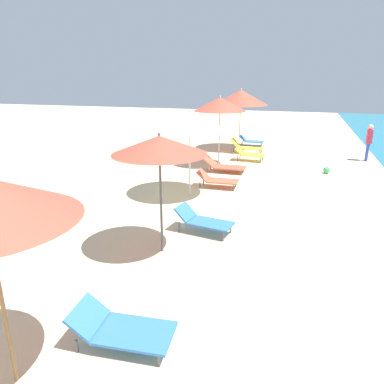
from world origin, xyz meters
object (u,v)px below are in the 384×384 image
Objects in this scene: umbrella_third at (159,145)px; lounger_fifth_inland at (224,166)px; lounger_fourth_shoreside at (217,179)px; beach_ball at (327,170)px; umbrella_fourth at (190,121)px; lounger_fifth_shoreside at (249,154)px; person_walking_mid at (369,139)px; lounger_farthest_inland at (246,147)px; umbrella_farthest at (241,97)px; umbrella_fifth at (220,104)px; lounger_farthest_shoreside at (251,141)px; lounger_second_shoreside at (121,328)px; lounger_third_shoreside at (203,220)px.

umbrella_third is 1.60× the size of lounger_fifth_inland.
lounger_fourth_shoreside is 4.63m from beach_ball.
lounger_fourth_shoreside is at bearing 59.89° from umbrella_fourth.
lounger_fifth_shoreside is 0.82× the size of person_walking_mid.
lounger_fifth_shoreside is at bearing 158.54° from beach_ball.
person_walking_mid is at bearing 48.69° from umbrella_fourth.
umbrella_third is 11.75m from person_walking_mid.
lounger_fourth_shoreside is at bearing -88.67° from lounger_farthest_inland.
umbrella_fifth is at bearing -93.35° from umbrella_farthest.
umbrella_third is at bearing -90.67° from lounger_farthest_shoreside.
lounger_second_shoreside is at bearing -89.07° from lounger_fourth_shoreside.
lounger_farthest_shoreside is at bearing 100.13° from lounger_fifth_shoreside.
lounger_fifth_shoreside is at bearing -73.63° from lounger_farthest_inland.
lounger_second_shoreside is at bearing -81.04° from umbrella_fourth.
umbrella_third is 2.33m from lounger_third_shoreside.
umbrella_third reaches higher than lounger_fifth_shoreside.
lounger_farthest_shoreside is at bearing -18.15° from person_walking_mid.
lounger_third_shoreside is (0.56, 1.16, -1.94)m from umbrella_third.
lounger_fifth_inland is at bearing -103.22° from lounger_fifth_shoreside.
lounger_fourth_shoreside is at bearing 50.57° from person_walking_mid.
beach_ball is at bearing 68.18° from lounger_second_shoreside.
umbrella_third reaches higher than person_walking_mid.
person_walking_mid reaches higher than lounger_fourth_shoreside.
lounger_farthest_shoreside is (0.66, 4.75, -2.18)m from umbrella_fifth.
lounger_farthest_shoreside is at bearing 101.66° from lounger_third_shoreside.
lounger_farthest_inland is at bearing 86.11° from lounger_fifth_inland.
umbrella_fifth is 2.22× the size of lounger_farthest_shoreside.
person_walking_mid reaches higher than lounger_second_shoreside.
umbrella_farthest is at bearing 88.64° from umbrella_fourth.
umbrella_third is (-0.46, 2.68, 1.99)m from lounger_second_shoreside.
lounger_fifth_inland is 3.67m from lounger_farthest_inland.
umbrella_fifth reaches higher than lounger_fourth_shoreside.
umbrella_fifth is at bearing 94.19° from umbrella_third.
lounger_farthest_inland is at bearing -63.19° from umbrella_farthest.
lounger_second_shoreside is at bearing -86.29° from lounger_fifth_inland.
lounger_fifth_shoreside reaches higher than lounger_second_shoreside.
lounger_second_shoreside is at bearing -80.22° from umbrella_third.
lounger_fifth_inland is at bearing 91.05° from umbrella_third.
umbrella_third is 7.01m from lounger_fifth_inland.
lounger_fifth_shoreside is at bearing 86.65° from umbrella_third.
lounger_second_shoreside is 1.02× the size of lounger_third_shoreside.
umbrella_fifth is at bearing 109.05° from lounger_third_shoreside.
person_walking_mid is 3.33m from beach_ball.
lounger_farthest_inland is 5.96× the size of beach_ball.
umbrella_farthest is (-0.23, 4.63, 2.27)m from lounger_fifth_inland.
lounger_farthest_inland is at bearing 101.95° from lounger_third_shoreside.
lounger_fifth_shoreside is at bearing 81.65° from lounger_fourth_shoreside.
lounger_second_shoreside is 10.69m from umbrella_fifth.
umbrella_farthest reaches higher than lounger_fourth_shoreside.
lounger_farthest_shoreside is at bearing 87.63° from lounger_fourth_shoreside.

